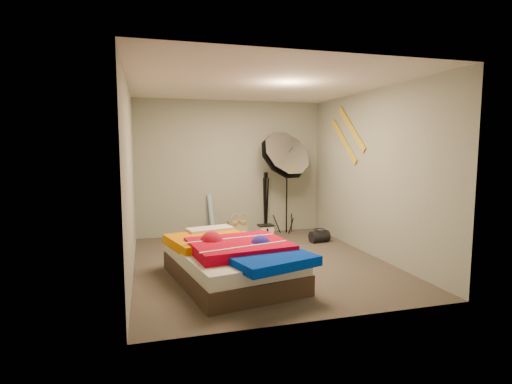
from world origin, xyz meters
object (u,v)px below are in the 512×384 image
object	(u,v)px
camera_case	(266,233)
duffel_bag	(319,236)
bed	(232,260)
camera_tripod	(266,198)
tote_bag	(238,230)
wrapping_roll	(211,215)
photo_umbrella	(283,157)

from	to	relation	value
camera_case	duffel_bag	world-z (taller)	camera_case
bed	camera_tripod	size ratio (longest dim) A/B	1.79
camera_tripod	tote_bag	bearing A→B (deg)	-146.84
camera_case	duffel_bag	bearing A→B (deg)	-32.38
duffel_bag	camera_tripod	distance (m)	1.32
camera_case	camera_tripod	distance (m)	0.77
wrapping_roll	duffel_bag	xyz separation A→B (m)	(1.73, -1.01, -0.28)
camera_tripod	wrapping_roll	bearing A→B (deg)	178.47
photo_umbrella	camera_case	bearing A→B (deg)	-146.34
tote_bag	camera_case	xyz separation A→B (m)	(0.49, -0.10, -0.05)
wrapping_roll	bed	size ratio (longest dim) A/B	0.37
tote_bag	duffel_bag	bearing A→B (deg)	-35.67
camera_case	duffel_bag	xyz separation A→B (m)	(0.84, -0.45, -0.02)
camera_case	photo_umbrella	distance (m)	1.44
tote_bag	camera_case	size ratio (longest dim) A/B	1.42
tote_bag	photo_umbrella	size ratio (longest dim) A/B	0.17
wrapping_roll	camera_case	bearing A→B (deg)	-31.89
bed	camera_case	bearing A→B (deg)	62.37
photo_umbrella	bed	bearing A→B (deg)	-122.83
tote_bag	duffel_bag	xyz separation A→B (m)	(1.33, -0.55, -0.07)
photo_umbrella	camera_tripod	xyz separation A→B (m)	(-0.27, 0.24, -0.79)
bed	camera_tripod	bearing A→B (deg)	64.49
camera_case	duffel_bag	size ratio (longest dim) A/B	0.75
bed	tote_bag	bearing A→B (deg)	75.18
wrapping_roll	bed	world-z (taller)	wrapping_roll
duffel_bag	bed	size ratio (longest dim) A/B	0.16
wrapping_roll	photo_umbrella	xyz separation A→B (m)	(1.32, -0.27, 1.08)
wrapping_roll	duffel_bag	distance (m)	2.02
bed	wrapping_roll	bearing A→B (deg)	86.44
duffel_bag	photo_umbrella	distance (m)	1.60
camera_case	bed	distance (m)	2.26
tote_bag	camera_case	bearing A→B (deg)	-24.65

